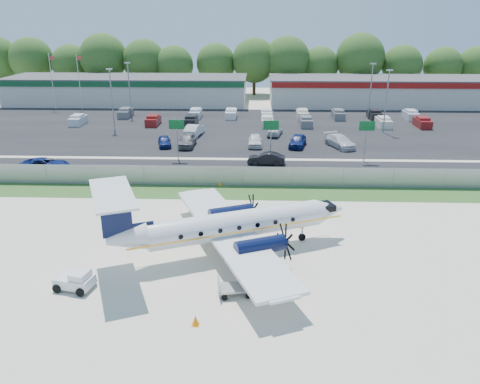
{
  "coord_description": "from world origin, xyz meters",
  "views": [
    {
      "loc": [
        1.3,
        -30.45,
        15.9
      ],
      "look_at": [
        0.0,
        6.0,
        2.3
      ],
      "focal_mm": 35.0,
      "sensor_mm": 36.0,
      "label": 1
    }
  ],
  "objects_px": {
    "pushback_tug": "(76,280)",
    "baggage_cart_near": "(183,231)",
    "baggage_cart_far": "(235,287)",
    "aircraft": "(231,225)"
  },
  "relations": [
    {
      "from": "aircraft",
      "to": "pushback_tug",
      "type": "distance_m",
      "value": 10.84
    },
    {
      "from": "baggage_cart_near",
      "to": "baggage_cart_far",
      "type": "height_order",
      "value": "baggage_cart_far"
    },
    {
      "from": "aircraft",
      "to": "baggage_cart_far",
      "type": "height_order",
      "value": "aircraft"
    },
    {
      "from": "baggage_cart_near",
      "to": "baggage_cart_far",
      "type": "distance_m",
      "value": 9.06
    },
    {
      "from": "pushback_tug",
      "to": "baggage_cart_near",
      "type": "bearing_deg",
      "value": 53.95
    },
    {
      "from": "aircraft",
      "to": "baggage_cart_near",
      "type": "bearing_deg",
      "value": 146.99
    },
    {
      "from": "pushback_tug",
      "to": "baggage_cart_near",
      "type": "relative_size",
      "value": 1.17
    },
    {
      "from": "baggage_cart_far",
      "to": "baggage_cart_near",
      "type": "bearing_deg",
      "value": 119.15
    },
    {
      "from": "pushback_tug",
      "to": "baggage_cart_near",
      "type": "xyz_separation_m",
      "value": [
        5.55,
        7.62,
        -0.13
      ]
    },
    {
      "from": "pushback_tug",
      "to": "baggage_cart_near",
      "type": "distance_m",
      "value": 9.43
    }
  ]
}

